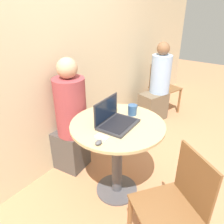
% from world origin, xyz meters
% --- Properties ---
extents(ground_plane, '(12.00, 12.00, 0.00)m').
position_xyz_m(ground_plane, '(0.00, 0.00, 0.00)').
color(ground_plane, tan).
extents(back_wall, '(7.00, 0.05, 2.60)m').
position_xyz_m(back_wall, '(0.00, 0.80, 1.30)').
color(back_wall, beige).
rests_on(back_wall, ground_plane).
extents(round_table, '(0.82, 0.82, 0.77)m').
position_xyz_m(round_table, '(0.00, 0.00, 0.57)').
color(round_table, '#4C4C51').
rests_on(round_table, ground_plane).
extents(laptop, '(0.35, 0.27, 0.22)m').
position_xyz_m(laptop, '(-0.03, 0.01, 0.81)').
color(laptop, '#2D2D33').
rests_on(laptop, round_table).
extents(cell_phone, '(0.06, 0.11, 0.02)m').
position_xyz_m(cell_phone, '(-0.26, -0.03, 0.78)').
color(cell_phone, silver).
rests_on(cell_phone, round_table).
extents(computer_mouse, '(0.06, 0.04, 0.03)m').
position_xyz_m(computer_mouse, '(-0.34, -0.07, 0.79)').
color(computer_mouse, '#4C4C51').
rests_on(computer_mouse, round_table).
extents(coffee_cup, '(0.13, 0.08, 0.09)m').
position_xyz_m(coffee_cup, '(0.22, -0.01, 0.82)').
color(coffee_cup, '#335684').
rests_on(coffee_cup, round_table).
extents(chair_empty, '(0.56, 0.56, 0.85)m').
position_xyz_m(chair_empty, '(-0.25, -0.65, 0.45)').
color(chair_empty, brown).
rests_on(chair_empty, ground_plane).
extents(person_seated, '(0.36, 0.51, 1.25)m').
position_xyz_m(person_seated, '(0.01, 0.64, 0.53)').
color(person_seated, '#4C4742').
rests_on(person_seated, ground_plane).
extents(chair_background, '(0.50, 0.50, 0.82)m').
position_xyz_m(chair_background, '(1.88, 0.40, 0.44)').
color(chair_background, brown).
rests_on(chair_background, ground_plane).
extents(person_background, '(0.49, 0.39, 1.20)m').
position_xyz_m(person_background, '(1.64, 0.40, 0.51)').
color(person_background, brown).
rests_on(person_background, ground_plane).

